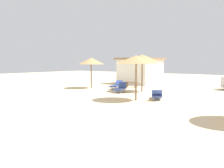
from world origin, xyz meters
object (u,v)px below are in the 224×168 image
object	(u,v)px
parasol_3	(91,61)
beach_cabana	(140,71)
lounger_3	(116,85)
lounger_0	(157,95)
parasol_2	(142,58)
lounger_2	(121,88)
parasol_0	(136,60)
bench_0	(131,83)

from	to	relation	value
parasol_3	beach_cabana	xyz separation A→B (m)	(0.96, 6.86, -1.03)
lounger_3	lounger_0	bearing A→B (deg)	-30.90
parasol_3	lounger_3	world-z (taller)	parasol_3
parasol_2	lounger_2	world-z (taller)	parasol_2
parasol_2	lounger_3	size ratio (longest dim) A/B	1.50
parasol_0	lounger_3	world-z (taller)	parasol_0
parasol_2	lounger_2	xyz separation A→B (m)	(-1.16, -1.32, -2.37)
lounger_2	lounger_3	distance (m)	2.55
parasol_0	lounger_3	distance (m)	7.35
parasol_3	bench_0	xyz separation A→B (m)	(2.31, 3.10, -2.12)
parasol_3	beach_cabana	world-z (taller)	beach_cabana
parasol_0	parasol_2	xyz separation A→B (m)	(-2.18, 4.27, 0.15)
parasol_2	parasol_3	distance (m)	5.12
lounger_2	lounger_3	bearing A→B (deg)	134.67
lounger_0	parasol_2	bearing A→B (deg)	134.49
parasol_3	beach_cabana	size ratio (longest dim) A/B	0.64
lounger_0	lounger_2	xyz separation A→B (m)	(-4.19, 1.77, 0.00)
lounger_3	beach_cabana	world-z (taller)	beach_cabana
parasol_0	lounger_2	distance (m)	4.98
parasol_2	beach_cabana	distance (m)	7.68
parasol_0	parasol_3	size ratio (longest dim) A/B	1.02
parasol_3	parasol_2	bearing A→B (deg)	5.59
lounger_3	bench_0	xyz separation A→B (m)	(0.17, 2.11, 0.03)
parasol_2	parasol_0	bearing A→B (deg)	-63.01
parasol_0	lounger_0	size ratio (longest dim) A/B	1.43
lounger_2	lounger_3	xyz separation A→B (m)	(-1.79, 1.81, -0.00)
parasol_2	lounger_2	size ratio (longest dim) A/B	1.51
beach_cabana	lounger_2	bearing A→B (deg)	-68.91
parasol_2	lounger_3	world-z (taller)	parasol_2
lounger_0	bench_0	world-z (taller)	lounger_0
parasol_3	bench_0	size ratio (longest dim) A/B	1.83
lounger_3	bench_0	world-z (taller)	lounger_3
bench_0	lounger_2	bearing A→B (deg)	-67.57
lounger_2	beach_cabana	distance (m)	8.30
lounger_2	lounger_3	size ratio (longest dim) A/B	0.99
lounger_3	beach_cabana	size ratio (longest dim) A/B	0.46
parasol_3	lounger_2	size ratio (longest dim) A/B	1.40
parasol_3	lounger_3	bearing A→B (deg)	24.96
lounger_0	lounger_3	distance (m)	6.98
parasol_2	lounger_0	bearing A→B (deg)	-45.51
parasol_2	bench_0	bearing A→B (deg)	136.86
lounger_0	lounger_2	size ratio (longest dim) A/B	0.99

